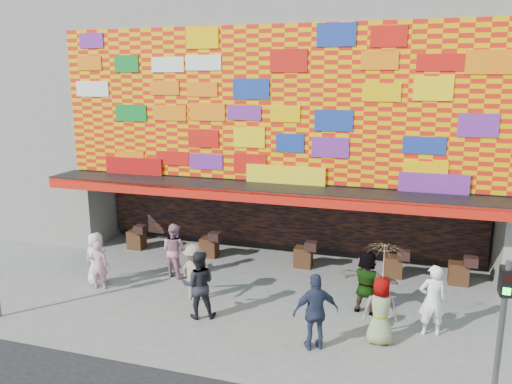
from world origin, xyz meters
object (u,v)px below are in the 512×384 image
at_px(ped_i, 174,250).
at_px(ped_c, 199,284).
at_px(ped_d, 194,272).
at_px(ped_g, 381,311).
at_px(ped_a, 97,259).
at_px(parasol, 384,261).
at_px(signal_right, 503,316).
at_px(ped_e, 316,312).
at_px(ped_f, 367,282).
at_px(ped_h, 432,300).
at_px(ped_b, 99,265).

bearing_deg(ped_i, ped_c, 144.24).
distance_m(ped_d, ped_i, 1.99).
distance_m(ped_c, ped_g, 4.79).
bearing_deg(ped_d, ped_a, 27.51).
height_order(ped_i, parasol, parasol).
relative_size(signal_right, ped_c, 1.59).
height_order(ped_e, parasol, parasol).
xyz_separation_m(ped_f, ped_g, (0.47, -1.61, -0.04)).
bearing_deg(parasol, ped_h, 34.25).
xyz_separation_m(signal_right, ped_d, (-7.72, 2.59, -1.01)).
distance_m(ped_f, ped_g, 1.68).
height_order(ped_a, ped_h, ped_h).
xyz_separation_m(signal_right, ped_g, (-2.36, 1.64, -1.00)).
bearing_deg(parasol, ped_e, -154.17).
relative_size(ped_a, ped_i, 0.94).
distance_m(ped_f, ped_i, 6.29).
bearing_deg(ped_i, ped_a, 48.62).
xyz_separation_m(ped_e, ped_h, (2.68, 1.53, -0.02)).
relative_size(ped_a, ped_b, 1.10).
bearing_deg(parasol, ped_i, 160.24).
height_order(ped_b, ped_g, ped_g).
bearing_deg(ped_h, ped_b, -14.10).
xyz_separation_m(signal_right, ped_b, (-10.86, 2.46, -1.09)).
bearing_deg(ped_e, ped_d, -50.61).
xyz_separation_m(ped_c, ped_h, (6.01, 0.84, -0.01)).
bearing_deg(ped_a, ped_h, 179.10).
xyz_separation_m(ped_g, ped_i, (-6.71, 2.41, 0.04)).
relative_size(ped_f, parasol, 0.98).
bearing_deg(ped_d, ped_g, -160.21).
xyz_separation_m(signal_right, ped_a, (-11.12, 2.73, -1.02)).
distance_m(ped_a, ped_e, 7.52).
distance_m(ped_c, ped_f, 4.62).
height_order(signal_right, ped_e, signal_right).
height_order(signal_right, ped_f, signal_right).
distance_m(ped_a, parasol, 8.92).
xyz_separation_m(ped_d, ped_e, (3.90, -1.66, 0.11)).
height_order(ped_a, parasol, parasol).
bearing_deg(ped_e, ped_c, -39.28).
bearing_deg(parasol, ped_c, -179.82).
bearing_deg(ped_i, ped_h, -175.44).
relative_size(ped_c, ped_g, 1.10).
bearing_deg(ped_h, ped_c, -6.16).
xyz_separation_m(ped_b, ped_c, (3.70, -0.84, 0.18)).
bearing_deg(ped_c, parasol, 158.97).
bearing_deg(ped_d, ped_c, 150.28).
bearing_deg(ped_e, ped_g, 178.33).
relative_size(ped_b, ped_g, 0.89).
height_order(ped_g, parasol, parasol).
xyz_separation_m(ped_e, parasol, (1.46, 0.71, 1.18)).
relative_size(signal_right, ped_b, 1.96).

